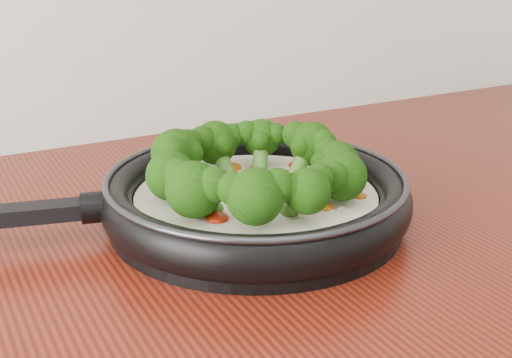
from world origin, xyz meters
TOP-DOWN VIEW (x-y plane):
  - skillet at (0.01, 1.12)m, footprint 0.54×0.40m

SIDE VIEW (x-z plane):
  - skillet at x=0.01m, z-range 0.89..0.98m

